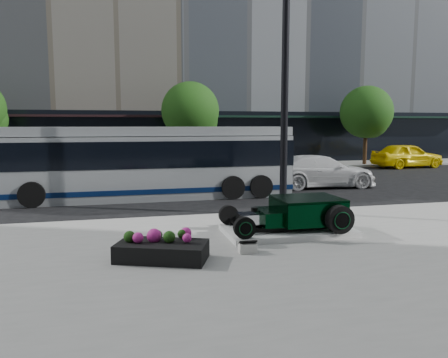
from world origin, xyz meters
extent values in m
plane|color=black|center=(0.00, 0.00, 0.00)|extent=(120.00, 120.00, 0.00)
cube|color=gray|center=(0.00, -10.50, 0.06)|extent=(70.00, 17.00, 0.12)
cube|color=gray|center=(0.00, 14.00, 0.06)|extent=(70.00, 4.00, 0.12)
cube|color=black|center=(-10.00, 16.20, 2.00)|extent=(22.00, 0.50, 4.00)
cube|color=black|center=(13.00, 16.20, 2.00)|extent=(24.00, 0.50, 4.00)
cube|color=black|center=(-10.00, 15.60, 3.60)|extent=(22.00, 1.60, 0.15)
cube|color=black|center=(13.00, 15.60, 3.60)|extent=(24.00, 1.60, 0.15)
cylinder|color=black|center=(1.00, 13.00, 1.42)|extent=(0.28, 0.28, 2.60)
sphere|color=#19350E|center=(1.00, 13.00, 3.92)|extent=(3.80, 3.80, 3.80)
sphere|color=#19350E|center=(1.60, 13.30, 3.32)|extent=(2.60, 2.60, 2.60)
cylinder|color=black|center=(14.00, 13.00, 1.42)|extent=(0.28, 0.28, 2.60)
sphere|color=#19350E|center=(14.00, 13.00, 3.92)|extent=(3.80, 3.80, 3.80)
sphere|color=#19350E|center=(14.60, 13.30, 3.32)|extent=(2.60, 2.60, 2.60)
cube|color=silver|center=(0.60, -5.03, 0.20)|extent=(3.40, 1.80, 0.15)
cube|color=black|center=(0.60, -5.48, 0.37)|extent=(3.00, 0.08, 0.10)
cube|color=black|center=(0.60, -4.58, 0.37)|extent=(3.00, 0.08, 0.10)
cube|color=black|center=(1.15, -5.03, 0.72)|extent=(1.70, 1.45, 0.62)
cube|color=black|center=(1.15, -5.03, 1.05)|extent=(1.70, 1.45, 0.06)
cube|color=black|center=(0.05, -5.03, 0.60)|extent=(0.55, 1.05, 0.38)
cube|color=silver|center=(-0.50, -5.03, 0.55)|extent=(0.55, 0.55, 0.34)
cylinder|color=black|center=(-0.35, -5.03, 0.82)|extent=(0.18, 0.18, 0.10)
cylinder|color=black|center=(-0.85, -5.03, 0.43)|extent=(0.06, 1.55, 0.06)
cylinder|color=black|center=(1.65, -5.88, 0.63)|extent=(0.72, 0.24, 0.72)
cylinder|color=black|center=(1.65, -6.01, 0.63)|extent=(0.37, 0.02, 0.37)
torus|color=#0B3E1D|center=(1.65, -6.02, 0.63)|extent=(0.44, 0.02, 0.44)
cylinder|color=black|center=(1.65, -4.18, 0.63)|extent=(0.72, 0.24, 0.72)
cylinder|color=black|center=(1.65, -4.06, 0.63)|extent=(0.37, 0.02, 0.37)
torus|color=#0B3E1D|center=(1.65, -4.04, 0.63)|extent=(0.44, 0.02, 0.44)
cylinder|color=black|center=(-0.85, -5.81, 0.54)|extent=(0.54, 0.16, 0.54)
cylinder|color=black|center=(-0.85, -5.90, 0.54)|extent=(0.28, 0.02, 0.28)
torus|color=#0B3E1D|center=(-0.85, -5.91, 0.54)|extent=(0.34, 0.02, 0.34)
cylinder|color=black|center=(-0.85, -4.25, 0.54)|extent=(0.54, 0.16, 0.54)
cylinder|color=black|center=(-0.85, -4.17, 0.54)|extent=(0.28, 0.02, 0.28)
torus|color=#0B3E1D|center=(-0.85, -4.15, 0.54)|extent=(0.34, 0.02, 0.34)
cube|color=silver|center=(-0.96, -6.43, 0.23)|extent=(0.42, 0.33, 0.22)
cube|color=black|center=(-0.96, -6.43, 0.35)|extent=(0.42, 0.31, 0.15)
cylinder|color=black|center=(1.57, -2.20, 4.08)|extent=(0.24, 0.24, 7.91)
cylinder|color=black|center=(1.57, -2.20, 0.22)|extent=(0.44, 0.44, 0.20)
cube|color=black|center=(-2.92, -6.53, 0.31)|extent=(2.14, 1.61, 0.38)
sphere|color=#D92699|center=(-3.59, -6.53, 0.62)|extent=(0.25, 0.25, 0.25)
sphere|color=#19350E|center=(-3.32, -6.53, 0.62)|extent=(0.25, 0.25, 0.25)
sphere|color=#D92699|center=(-3.05, -6.53, 0.62)|extent=(0.25, 0.25, 0.25)
sphere|color=#19350E|center=(-2.78, -6.53, 0.62)|extent=(0.25, 0.25, 0.25)
sphere|color=#D92699|center=(-2.51, -6.53, 0.62)|extent=(0.25, 0.25, 0.25)
sphere|color=#19350E|center=(-2.25, -6.53, 0.62)|extent=(0.25, 0.25, 0.25)
cube|color=#A1A6AA|center=(-2.65, 2.52, 1.27)|extent=(12.00, 2.55, 2.55)
cube|color=#071942|center=(-2.65, 2.52, 0.42)|extent=(12.05, 2.60, 0.20)
cube|color=black|center=(-2.65, 2.52, 1.85)|extent=(12.05, 2.60, 1.05)
cube|color=#A1A6AA|center=(-2.65, 2.52, 2.75)|extent=(12.00, 2.40, 0.35)
cube|color=black|center=(3.38, 2.52, 1.55)|extent=(0.06, 2.30, 1.70)
cylinder|color=black|center=(-6.85, 1.22, 0.48)|extent=(0.96, 0.28, 0.96)
cylinder|color=black|center=(-6.85, 3.82, 0.48)|extent=(0.96, 0.28, 0.96)
cylinder|color=black|center=(0.75, 1.22, 0.48)|extent=(0.96, 0.28, 0.96)
cylinder|color=black|center=(0.75, 3.82, 0.48)|extent=(0.96, 0.28, 0.96)
cylinder|color=black|center=(1.95, 1.22, 0.48)|extent=(0.96, 0.28, 0.96)
cylinder|color=black|center=(1.95, 3.82, 0.48)|extent=(0.96, 0.28, 0.96)
imported|color=white|center=(5.76, 3.53, 0.78)|extent=(5.44, 2.41, 1.55)
imported|color=yellow|center=(16.04, 10.92, 0.86)|extent=(5.15, 2.35, 1.71)
camera|label=1|loc=(-3.81, -15.71, 3.03)|focal=35.00mm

